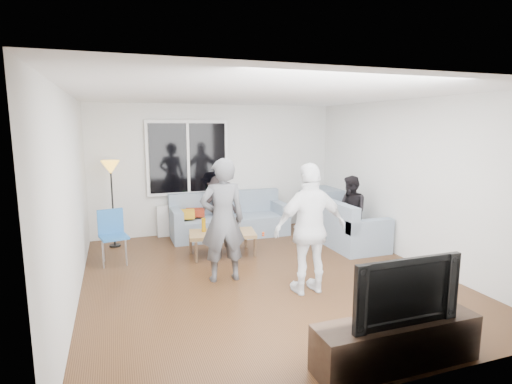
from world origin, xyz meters
name	(u,v)px	position (x,y,z in m)	size (l,w,h in m)	color
floor	(263,277)	(0.00, 0.00, -0.02)	(5.00, 5.50, 0.04)	#56351C
ceiling	(264,93)	(0.00, 0.00, 2.62)	(5.00, 5.50, 0.04)	white
wall_back	(217,169)	(0.00, 2.77, 1.30)	(5.00, 0.04, 2.60)	silver
wall_front	(387,241)	(0.00, -2.77, 1.30)	(5.00, 0.04, 2.60)	silver
wall_left	(69,199)	(-2.52, 0.00, 1.30)	(0.04, 5.50, 2.60)	silver
wall_right	(409,181)	(2.52, 0.00, 1.30)	(0.04, 5.50, 2.60)	silver
window_frame	(188,158)	(-0.60, 2.69, 1.55)	(1.62, 0.06, 1.47)	white
window_glass	(188,158)	(-0.60, 2.65, 1.55)	(1.50, 0.02, 1.35)	black
window_mullion	(188,158)	(-0.60, 2.64, 1.55)	(0.05, 0.03, 1.35)	white
radiator	(190,219)	(-0.60, 2.65, 0.31)	(1.30, 0.12, 0.62)	silver
potted_plant	(208,194)	(-0.22, 2.62, 0.81)	(0.21, 0.17, 0.37)	#2A6A2A
vase	(182,201)	(-0.75, 2.62, 0.70)	(0.16, 0.16, 0.17)	white
sofa_back_section	(230,215)	(0.13, 2.27, 0.42)	(2.30, 0.85, 0.85)	gray
sofa_right_section	(341,219)	(2.02, 1.19, 0.42)	(0.85, 2.00, 0.85)	gray
sofa_corner	(331,207)	(2.42, 2.27, 0.42)	(0.85, 0.85, 0.85)	gray
cushion_yellow	(185,214)	(-0.77, 2.25, 0.51)	(0.38, 0.32, 0.14)	gold
cushion_red	(195,212)	(-0.55, 2.33, 0.51)	(0.36, 0.30, 0.13)	maroon
coffee_table	(222,244)	(-0.32, 1.13, 0.20)	(1.10, 0.60, 0.40)	#9B7B4B
pitcher	(226,227)	(-0.27, 1.10, 0.49)	(0.17, 0.17, 0.17)	maroon
side_chair	(114,238)	(-2.05, 1.28, 0.43)	(0.40, 0.40, 0.86)	#2662A6
floor_lamp	(113,205)	(-2.05, 2.26, 0.78)	(0.32, 0.32, 1.56)	gold
player_left	(223,220)	(-0.59, 0.04, 0.87)	(0.64, 0.42, 1.75)	#4D4E52
player_right	(310,229)	(0.38, -0.75, 0.86)	(1.01, 0.42, 1.72)	white
spectator_right	(351,211)	(2.02, 0.88, 0.65)	(0.63, 0.49, 1.29)	black
spectator_back	(219,206)	(-0.08, 2.30, 0.61)	(0.78, 0.45, 1.21)	black
tv_console	(396,343)	(0.38, -2.50, 0.22)	(1.60, 0.40, 0.44)	#2F2217
television	(400,288)	(0.38, -2.50, 0.75)	(1.08, 0.14, 0.62)	black
bottle_a	(204,225)	(-0.61, 1.27, 0.52)	(0.07, 0.07, 0.23)	#BD810B
bottle_e	(238,223)	(0.00, 1.27, 0.50)	(0.07, 0.07, 0.21)	black
bottle_c	(222,225)	(-0.30, 1.25, 0.50)	(0.07, 0.07, 0.20)	black
bottle_b	(218,227)	(-0.42, 1.02, 0.52)	(0.08, 0.08, 0.24)	#209A1C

